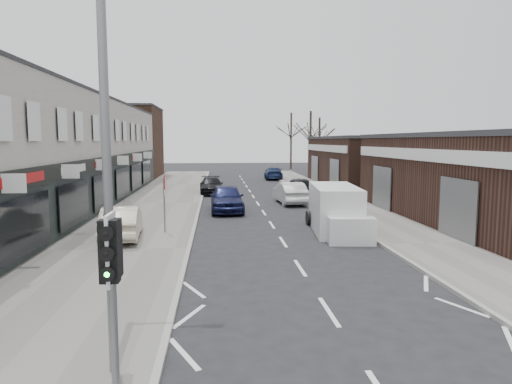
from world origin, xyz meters
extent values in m
plane|color=black|center=(0.00, 0.00, 0.00)|extent=(160.00, 160.00, 0.00)
cube|color=slate|center=(-6.75, 22.00, 0.06)|extent=(5.50, 64.00, 0.12)
cube|color=slate|center=(5.75, 22.00, 0.06)|extent=(3.50, 64.00, 0.12)
cube|color=#BDB7AC|center=(-13.50, 19.50, 3.55)|extent=(8.00, 41.00, 7.10)
cube|color=#42291C|center=(-13.50, 45.00, 4.00)|extent=(8.00, 10.00, 8.00)
cube|color=#39221A|center=(12.50, 14.00, 2.25)|extent=(10.00, 18.00, 4.50)
cube|color=#39221A|center=(12.50, 34.00, 2.25)|extent=(10.00, 16.00, 4.50)
cylinder|color=slate|center=(-4.40, -2.00, 1.62)|extent=(0.12, 0.12, 3.00)
cube|color=silver|center=(-4.40, -2.00, 2.67)|extent=(0.05, 0.55, 1.10)
cube|color=black|center=(-4.40, -2.12, 2.67)|extent=(0.28, 0.22, 0.95)
sphere|color=#0CE533|center=(-4.40, -2.24, 2.37)|extent=(0.18, 0.18, 0.18)
cube|color=black|center=(-4.40, -1.88, 2.67)|extent=(0.26, 0.20, 0.90)
cylinder|color=slate|center=(-4.70, -0.80, 4.12)|extent=(0.16, 0.16, 8.00)
cylinder|color=slate|center=(-5.20, 12.00, 1.37)|extent=(0.07, 0.07, 2.50)
cube|color=white|center=(-5.15, 12.00, 1.97)|extent=(0.04, 0.45, 0.25)
cube|color=silver|center=(2.78, 12.14, 1.09)|extent=(2.44, 4.94, 2.18)
cube|color=silver|center=(2.78, 9.34, 0.57)|extent=(1.99, 1.02, 1.14)
cylinder|color=black|center=(1.89, 10.47, 0.36)|extent=(0.23, 0.73, 0.73)
cylinder|color=black|center=(3.66, 10.47, 0.36)|extent=(0.23, 0.73, 0.73)
cylinder|color=black|center=(1.89, 13.80, 0.36)|extent=(0.23, 0.73, 0.73)
cylinder|color=black|center=(3.66, 13.80, 0.36)|extent=(0.23, 0.73, 0.73)
imported|color=#C0B599|center=(-6.89, 10.83, 0.83)|extent=(1.93, 4.42, 1.41)
imported|color=black|center=(-6.73, 7.66, 0.96)|extent=(0.70, 0.57, 1.68)
imported|color=#141941|center=(-2.20, 18.65, 0.83)|extent=(2.02, 4.87, 1.65)
imported|color=black|center=(-3.24, 28.13, 0.67)|extent=(2.06, 4.66, 1.33)
imported|color=silver|center=(2.20, 21.83, 0.74)|extent=(1.87, 4.60, 1.48)
imported|color=black|center=(3.50, 25.53, 0.76)|extent=(1.91, 4.50, 1.52)
imported|color=#162245|center=(3.50, 41.55, 0.69)|extent=(2.22, 4.86, 1.38)
camera|label=1|loc=(-2.79, -8.92, 4.31)|focal=32.00mm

